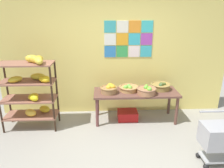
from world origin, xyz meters
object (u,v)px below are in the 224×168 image
display_table (136,95)px  fruit_basket_centre (109,89)px  fruit_basket_right (147,90)px  fruit_basket_left (129,88)px  produce_crate_under_table (128,115)px  fruit_basket_back_right (161,86)px  banana_shelf_unit (32,87)px  shopping_cart (220,137)px

display_table → fruit_basket_centre: (-0.54, -0.05, 0.16)m
fruit_basket_centre → fruit_basket_right: 0.73m
display_table → fruit_basket_left: bearing=162.7°
produce_crate_under_table → fruit_basket_back_right: bearing=6.3°
display_table → produce_crate_under_table: 0.49m
banana_shelf_unit → shopping_cart: 3.26m
fruit_basket_centre → fruit_basket_left: bearing=13.6°
display_table → fruit_basket_right: fruit_basket_right is taller
fruit_basket_left → fruit_basket_back_right: (0.67, 0.05, 0.01)m
fruit_basket_back_right → fruit_basket_right: bearing=-144.9°
produce_crate_under_table → banana_shelf_unit: bearing=-173.1°
fruit_basket_left → shopping_cart: bearing=-51.6°
produce_crate_under_table → shopping_cart: size_ratio=0.53×
fruit_basket_centre → fruit_basket_back_right: fruit_basket_centre is taller
fruit_basket_left → fruit_basket_right: 0.38m
fruit_basket_right → banana_shelf_unit: bearing=-178.5°
banana_shelf_unit → fruit_basket_centre: (1.45, 0.15, -0.12)m
fruit_basket_right → produce_crate_under_table: fruit_basket_right is taller
fruit_basket_back_right → produce_crate_under_table: bearing=-173.7°
fruit_basket_centre → produce_crate_under_table: (0.38, 0.07, -0.63)m
fruit_basket_centre → fruit_basket_right: size_ratio=0.88×
fruit_basket_left → fruit_basket_back_right: fruit_basket_back_right is taller
fruit_basket_right → produce_crate_under_table: size_ratio=0.92×
fruit_basket_back_right → display_table: bearing=-170.0°
fruit_basket_back_right → fruit_basket_left: bearing=-175.9°
fruit_basket_right → fruit_basket_centre: bearing=172.3°
display_table → fruit_basket_centre: size_ratio=5.06×
fruit_basket_back_right → produce_crate_under_table: size_ratio=0.97×
display_table → banana_shelf_unit: bearing=-174.1°
banana_shelf_unit → fruit_basket_centre: bearing=6.1°
banana_shelf_unit → fruit_basket_right: banana_shelf_unit is taller
fruit_basket_back_right → shopping_cart: (0.48, -1.51, -0.26)m
shopping_cart → produce_crate_under_table: bearing=127.5°
fruit_basket_left → banana_shelf_unit: bearing=-172.3°
fruit_basket_left → shopping_cart: fruit_basket_left is taller
display_table → fruit_basket_back_right: (0.53, 0.09, 0.15)m
fruit_basket_left → fruit_basket_back_right: 0.68m
shopping_cart → banana_shelf_unit: bearing=156.4°
fruit_basket_left → fruit_basket_centre: (-0.40, -0.10, 0.03)m
banana_shelf_unit → fruit_basket_left: (1.84, 0.25, -0.15)m
fruit_basket_right → produce_crate_under_table: bearing=154.0°
banana_shelf_unit → produce_crate_under_table: 1.99m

